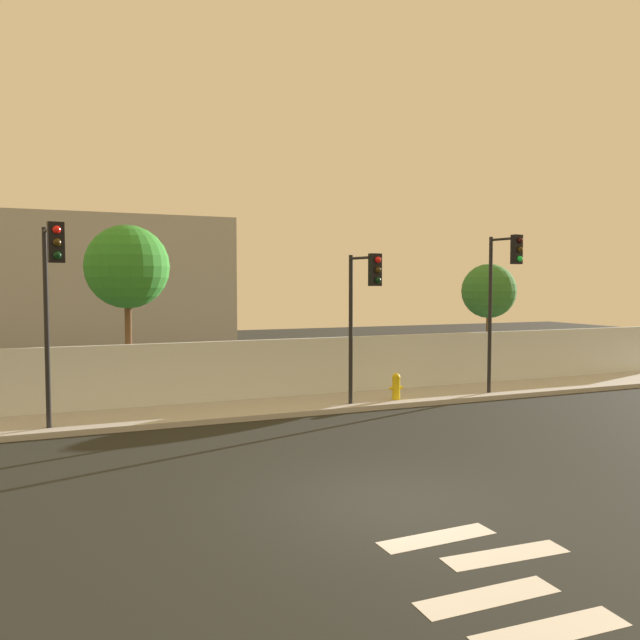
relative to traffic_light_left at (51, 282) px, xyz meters
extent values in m
plane|color=black|center=(5.21, -6.76, -3.72)|extent=(80.00, 80.00, 0.00)
cube|color=#AEAEAE|center=(5.21, 1.44, -3.65)|extent=(36.00, 2.40, 0.15)
cube|color=silver|center=(5.21, 2.73, -2.67)|extent=(36.00, 0.18, 1.80)
cube|color=silver|center=(4.87, -10.86, -3.72)|extent=(1.81, 0.50, 0.01)
cube|color=silver|center=(4.71, -10.01, -3.72)|extent=(1.80, 0.45, 0.01)
cube|color=silver|center=(5.65, -9.16, -3.72)|extent=(1.82, 0.53, 0.01)
cube|color=silver|center=(5.12, -8.31, -3.72)|extent=(1.81, 0.49, 0.01)
cylinder|color=black|center=(-0.14, 0.79, -1.13)|extent=(0.12, 0.12, 4.89)
cylinder|color=black|center=(-0.01, 0.05, 1.21)|extent=(0.33, 1.49, 0.08)
cube|color=black|center=(0.12, -0.69, 0.86)|extent=(0.37, 0.26, 0.90)
sphere|color=red|center=(0.14, -0.81, 1.13)|extent=(0.18, 0.18, 0.18)
sphere|color=#33260A|center=(0.14, -0.81, 0.85)|extent=(0.18, 0.18, 0.18)
sphere|color=black|center=(0.14, -0.81, 0.57)|extent=(0.18, 0.18, 0.18)
cylinder|color=black|center=(13.02, 0.79, -1.06)|extent=(0.12, 0.12, 5.04)
cylinder|color=black|center=(13.11, 0.28, 1.36)|extent=(0.26, 1.03, 0.08)
cube|color=black|center=(13.20, -0.22, 1.01)|extent=(0.37, 0.26, 0.90)
sphere|color=black|center=(13.22, -0.34, 1.28)|extent=(0.18, 0.18, 0.18)
sphere|color=#33260A|center=(13.22, -0.34, 1.00)|extent=(0.18, 0.18, 0.18)
sphere|color=#19F24C|center=(13.22, -0.34, 0.72)|extent=(0.18, 0.18, 0.18)
cylinder|color=black|center=(8.04, 0.79, -1.39)|extent=(0.12, 0.12, 4.36)
cylinder|color=black|center=(8.16, 0.26, 0.69)|extent=(0.32, 1.08, 0.08)
cube|color=black|center=(8.28, -0.27, 0.34)|extent=(0.38, 0.27, 0.90)
sphere|color=red|center=(8.31, -0.39, 0.61)|extent=(0.18, 0.18, 0.18)
sphere|color=#33260A|center=(8.31, -0.39, 0.33)|extent=(0.18, 0.18, 0.18)
sphere|color=black|center=(8.31, -0.39, 0.05)|extent=(0.18, 0.18, 0.18)
cylinder|color=gold|center=(9.61, 0.85, -3.25)|extent=(0.24, 0.24, 0.64)
sphere|color=gold|center=(9.61, 0.85, -2.89)|extent=(0.26, 0.26, 0.26)
cylinder|color=gold|center=(9.44, 0.85, -3.22)|extent=(0.10, 0.09, 0.09)
cylinder|color=gold|center=(9.78, 0.85, -3.22)|extent=(0.10, 0.09, 0.09)
cylinder|color=brown|center=(2.06, 3.69, -1.97)|extent=(0.20, 0.20, 3.50)
sphere|color=#308A2C|center=(2.06, 3.69, 0.46)|extent=(2.48, 2.48, 2.48)
cylinder|color=brown|center=(15.18, 3.69, -2.30)|extent=(0.16, 0.16, 2.85)
sphere|color=#347831|center=(15.18, 3.69, -0.31)|extent=(2.05, 2.05, 2.05)
cube|color=#A5A5A5|center=(1.21, 16.73, -0.29)|extent=(13.79, 6.00, 6.87)
camera|label=1|loc=(0.14, -15.88, -0.07)|focal=35.41mm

